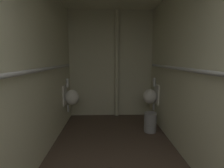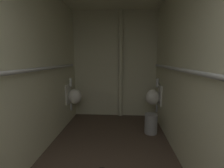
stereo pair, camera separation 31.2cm
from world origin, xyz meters
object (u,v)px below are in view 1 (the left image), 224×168
at_px(standpipe_back_wall, 117,65).
at_px(urinal_left_mid, 71,97).
at_px(urinal_right_mid, 151,96).
at_px(waste_bin, 150,122).

bearing_deg(standpipe_back_wall, urinal_left_mid, -153.88).
distance_m(urinal_left_mid, urinal_right_mid, 1.79).
xyz_separation_m(urinal_right_mid, standpipe_back_wall, (-0.75, 0.48, 0.68)).
bearing_deg(standpipe_back_wall, urinal_right_mid, -32.53).
height_order(urinal_right_mid, waste_bin, urinal_right_mid).
relative_size(urinal_left_mid, standpipe_back_wall, 0.29).
height_order(urinal_left_mid, standpipe_back_wall, standpipe_back_wall).
bearing_deg(urinal_right_mid, waste_bin, -104.67).
distance_m(urinal_left_mid, standpipe_back_wall, 1.35).
height_order(urinal_left_mid, urinal_right_mid, same).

